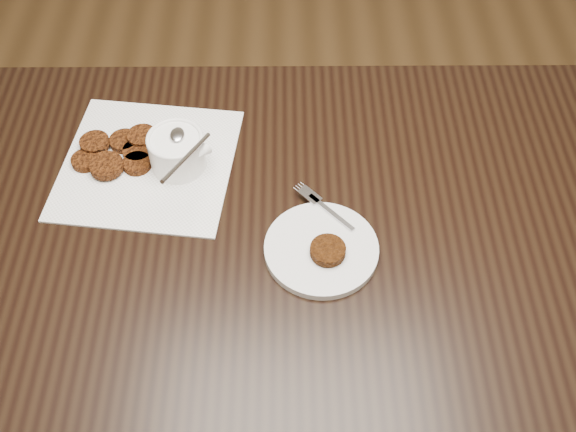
% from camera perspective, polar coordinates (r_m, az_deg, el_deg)
% --- Properties ---
extents(table, '(1.52, 0.98, 0.75)m').
position_cam_1_polar(table, '(1.42, 0.62, -12.51)').
color(table, black).
rests_on(table, floor).
extents(napkin, '(0.34, 0.34, 0.00)m').
position_cam_1_polar(napkin, '(1.25, -11.70, 4.33)').
color(napkin, white).
rests_on(napkin, table).
extents(sauce_ramekin, '(0.14, 0.14, 0.14)m').
position_cam_1_polar(sauce_ramekin, '(1.19, -9.54, 6.53)').
color(sauce_ramekin, white).
rests_on(sauce_ramekin, napkin).
extents(patty_cluster, '(0.24, 0.24, 0.02)m').
position_cam_1_polar(patty_cluster, '(1.27, -13.81, 5.50)').
color(patty_cluster, '#682F0D').
rests_on(patty_cluster, napkin).
extents(plate_with_patty, '(0.26, 0.26, 0.03)m').
position_cam_1_polar(plate_with_patty, '(1.10, 2.83, -2.59)').
color(plate_with_patty, silver).
rests_on(plate_with_patty, table).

